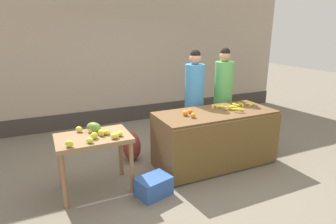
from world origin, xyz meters
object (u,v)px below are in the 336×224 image
vendor_woman_green_shirt (223,97)px  produce_sack (132,146)px  vendor_woman_blue_shirt (194,101)px  produce_crate (154,186)px

vendor_woman_green_shirt → produce_sack: 1.95m
vendor_woman_blue_shirt → produce_crate: bearing=-137.9°
produce_sack → vendor_woman_green_shirt: bearing=-0.0°
vendor_woman_blue_shirt → produce_crate: 1.86m
vendor_woman_green_shirt → vendor_woman_blue_shirt: bearing=-178.1°
vendor_woman_blue_shirt → produce_sack: vendor_woman_blue_shirt is taller
vendor_woman_green_shirt → produce_crate: bearing=-148.6°
vendor_woman_green_shirt → produce_sack: vendor_woman_green_shirt is taller
vendor_woman_blue_shirt → produce_sack: (-1.19, 0.02, -0.67)m
produce_crate → vendor_woman_green_shirt: bearing=31.4°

